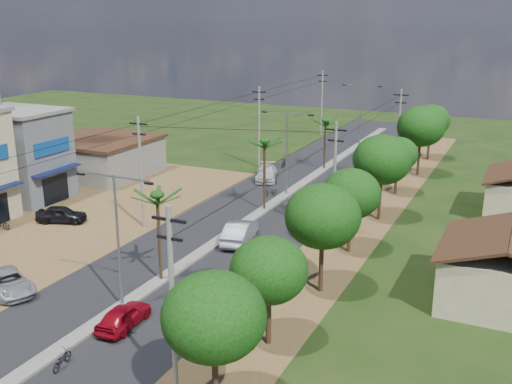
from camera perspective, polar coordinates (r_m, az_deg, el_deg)
ground at (r=36.35m, az=-12.57°, el=-10.69°), size 160.00×160.00×0.00m
road at (r=47.99m, az=-1.68°, el=-3.45°), size 12.00×110.00×0.04m
median at (r=50.51m, az=-0.14°, el=-2.33°), size 1.00×90.00×0.18m
dirt_lot_west at (r=51.25m, az=-20.54°, el=-3.22°), size 18.00×46.00×0.04m
dirt_shoulder_east at (r=45.03m, az=8.07°, el=-4.98°), size 5.00×90.00×0.03m
shophouse_grey at (r=59.05m, az=-21.62°, el=3.37°), size 9.00×6.40×8.30m
low_shed at (r=65.94m, az=-14.59°, el=3.31°), size 10.40×10.40×3.95m
house_east_near at (r=37.89m, az=22.78°, el=-6.50°), size 7.60×7.50×4.60m
tree_east_a at (r=25.10m, az=-4.03°, el=-11.76°), size 4.40×4.40×6.37m
tree_east_b at (r=30.17m, az=1.23°, el=-7.46°), size 4.00×4.00×5.83m
tree_east_c at (r=35.86m, az=6.38°, el=-2.32°), size 4.60×4.60×6.83m
tree_east_d at (r=42.49m, az=9.05°, el=-0.18°), size 4.20×4.20×6.13m
tree_east_e at (r=49.75m, az=11.92°, el=3.01°), size 4.80×4.80×7.14m
tree_east_f at (r=57.72m, az=13.35°, el=3.53°), size 3.80×3.80×5.52m
tree_east_g at (r=65.08m, az=15.45°, el=6.02°), size 5.00×5.00×7.38m
tree_east_h at (r=73.01m, az=16.31°, el=6.56°), size 4.40×4.40×6.52m
palm_median_near at (r=37.27m, az=-9.38°, el=-0.63°), size 2.00×2.00×6.15m
palm_median_mid at (r=50.72m, az=0.82°, el=4.56°), size 2.00×2.00×6.55m
palm_median_far at (r=65.50m, az=6.64°, el=6.59°), size 2.00×2.00×5.85m
streetlight_near at (r=34.47m, az=-13.06°, el=-3.58°), size 5.10×0.18×8.00m
streetlight_mid at (r=55.45m, az=2.95°, el=4.39°), size 5.10×0.18×8.00m
streetlight_far at (r=78.81m, az=9.94°, el=7.76°), size 5.10×0.18×8.00m
utility_pole_w_b at (r=47.68m, az=-10.90°, el=2.08°), size 1.60×0.24×9.00m
utility_pole_w_c at (r=66.30m, az=0.29°, el=6.37°), size 1.60×0.24×9.00m
utility_pole_w_d at (r=85.58m, az=6.28°, el=8.56°), size 1.60×0.24×9.00m
utility_pole_e_a at (r=25.91m, az=-7.97°, el=-10.27°), size 1.60×0.24×9.00m
utility_pole_e_b at (r=44.74m, az=7.47°, el=1.30°), size 1.60×0.24×9.00m
utility_pole_e_c at (r=65.58m, az=13.44°, el=5.81°), size 1.60×0.24×9.00m
car_red_near at (r=33.94m, az=-12.50°, el=-11.51°), size 1.80×3.91×1.30m
car_silver_mid at (r=44.75m, az=-1.56°, el=-3.85°), size 2.76×5.25×1.65m
car_white_far at (r=61.79m, az=0.99°, el=1.79°), size 3.60×5.34×1.44m
car_parked_silver at (r=39.95m, az=-22.51°, el=-8.02°), size 5.11×3.86×1.29m
car_parked_dark at (r=51.56m, az=-18.04°, el=-2.07°), size 4.34×2.98×1.37m
moto_rider_east at (r=31.35m, az=-18.00°, el=-14.97°), size 0.86×1.65×0.83m
moto_rider_west_a at (r=56.01m, az=1.34°, el=-0.06°), size 1.17×1.78×0.88m
moto_rider_west_b at (r=67.02m, az=2.66°, el=2.77°), size 0.70×1.78×1.04m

